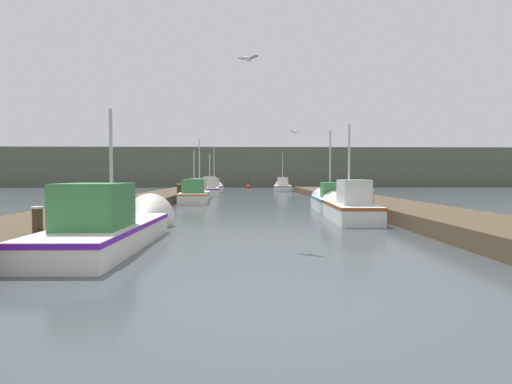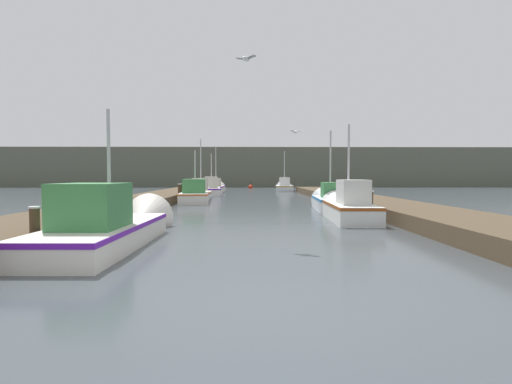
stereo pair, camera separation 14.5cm
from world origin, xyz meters
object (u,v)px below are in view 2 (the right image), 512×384
(fishing_boat_6, at_px, (216,188))
(channel_buoy, at_px, (251,187))
(seagull_1, at_px, (246,59))
(fishing_boat_1, at_px, (347,207))
(fishing_boat_0, at_px, (117,225))
(mooring_piling_0, at_px, (180,193))
(fishing_boat_7, at_px, (284,187))
(fishing_boat_4, at_px, (201,192))
(fishing_boat_5, at_px, (211,189))
(fishing_boat_3, at_px, (195,194))
(mooring_piling_3, at_px, (35,231))
(seagull_lead, at_px, (295,132))
(fishing_boat_2, at_px, (329,201))
(mooring_piling_2, at_px, (369,204))

(fishing_boat_6, bearing_deg, channel_buoy, 74.34)
(seagull_1, bearing_deg, fishing_boat_1, 80.33)
(fishing_boat_0, height_order, mooring_piling_0, fishing_boat_0)
(fishing_boat_7, distance_m, mooring_piling_0, 19.90)
(fishing_boat_4, bearing_deg, fishing_boat_5, 84.13)
(seagull_1, bearing_deg, mooring_piling_0, 136.67)
(fishing_boat_3, xyz_separation_m, fishing_boat_6, (0.12, 14.12, -0.02))
(fishing_boat_3, distance_m, fishing_boat_7, 19.17)
(fishing_boat_1, relative_size, mooring_piling_0, 4.63)
(mooring_piling_3, relative_size, seagull_lead, 1.97)
(fishing_boat_0, height_order, fishing_boat_2, fishing_boat_2)
(seagull_lead, distance_m, seagull_1, 8.95)
(mooring_piling_2, bearing_deg, seagull_lead, 125.54)
(fishing_boat_2, xyz_separation_m, mooring_piling_2, (0.81, -3.85, 0.10))
(fishing_boat_3, xyz_separation_m, mooring_piling_2, (8.15, -9.59, 0.06))
(mooring_piling_3, bearing_deg, mooring_piling_2, 38.68)
(fishing_boat_1, relative_size, fishing_boat_2, 1.04)
(fishing_boat_1, relative_size, fishing_boat_3, 0.81)
(fishing_boat_4, distance_m, fishing_boat_5, 4.93)
(mooring_piling_0, distance_m, mooring_piling_3, 16.49)
(fishing_boat_5, distance_m, seagull_1, 24.14)
(mooring_piling_2, xyz_separation_m, mooring_piling_3, (-9.15, -7.33, -0.01))
(fishing_boat_2, distance_m, channel_buoy, 32.12)
(fishing_boat_1, distance_m, fishing_boat_7, 27.88)
(mooring_piling_2, relative_size, mooring_piling_3, 1.03)
(mooring_piling_3, bearing_deg, mooring_piling_0, 89.58)
(fishing_boat_5, bearing_deg, fishing_boat_2, -69.16)
(fishing_boat_6, bearing_deg, mooring_piling_2, -71.07)
(fishing_boat_1, bearing_deg, seagull_lead, 113.15)
(mooring_piling_2, bearing_deg, fishing_boat_0, -145.55)
(mooring_piling_3, xyz_separation_m, seagull_lead, (6.63, 10.87, 3.22))
(channel_buoy, relative_size, seagull_1, 2.03)
(fishing_boat_2, relative_size, fishing_boat_3, 0.78)
(fishing_boat_6, relative_size, fishing_boat_7, 1.01)
(fishing_boat_5, bearing_deg, fishing_boat_7, 46.41)
(fishing_boat_7, bearing_deg, seagull_lead, -89.74)
(fishing_boat_7, bearing_deg, channel_buoy, 117.26)
(mooring_piling_0, bearing_deg, fishing_boat_0, -86.22)
(fishing_boat_4, bearing_deg, seagull_lead, -62.85)
(fishing_boat_2, bearing_deg, seagull_1, -110.59)
(fishing_boat_1, xyz_separation_m, fishing_boat_5, (-6.98, 19.00, -0.02))
(fishing_boat_7, relative_size, mooring_piling_3, 5.91)
(channel_buoy, bearing_deg, fishing_boat_1, -84.35)
(fishing_boat_3, bearing_deg, fishing_boat_5, 84.00)
(fishing_boat_3, relative_size, mooring_piling_2, 6.16)
(fishing_boat_4, relative_size, fishing_boat_5, 0.80)
(mooring_piling_2, height_order, channel_buoy, mooring_piling_2)
(fishing_boat_5, bearing_deg, mooring_piling_0, -101.65)
(mooring_piling_0, relative_size, channel_buoy, 1.05)
(mooring_piling_0, bearing_deg, fishing_boat_4, 80.26)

